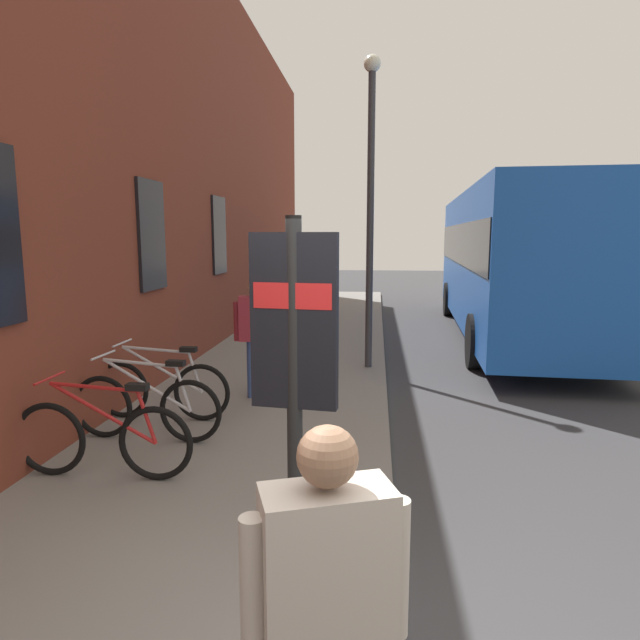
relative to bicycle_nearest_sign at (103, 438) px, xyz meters
The scene contains 11 objects.
ground 5.24m from the bicycle_nearest_sign, 45.56° to the right, with size 60.00×60.00×0.00m, color #38383A.
sidewalk_pavement 5.75m from the bicycle_nearest_sign, ahead, with size 24.00×3.50×0.12m, color gray.
station_facade 7.56m from the bicycle_nearest_sign, ahead, with size 22.00×0.65×7.90m.
bicycle_nearest_sign is the anchor object (origin of this frame).
bicycle_leaning_wall 0.98m from the bicycle_nearest_sign, ahead, with size 0.48×1.77×0.97m.
bicycle_mid_rack 1.69m from the bicycle_nearest_sign, ahead, with size 0.48×1.77×0.97m.
transit_info_sign 2.74m from the bicycle_nearest_sign, 123.97° to the right, with size 0.15×0.56×2.40m.
city_bus 10.43m from the bicycle_nearest_sign, 33.65° to the right, with size 10.62×3.12×3.35m.
pedestrian_by_facade 3.81m from the bicycle_nearest_sign, 140.70° to the right, with size 0.38×0.59×1.64m.
pedestrian_crossing_street 2.95m from the bicycle_nearest_sign, 17.91° to the right, with size 0.31×0.63×1.68m.
street_lamp 5.96m from the bicycle_nearest_sign, 27.11° to the right, with size 0.28×0.28×5.17m.
Camera 1 is at (-2.35, 0.18, 2.40)m, focal length 30.81 mm.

